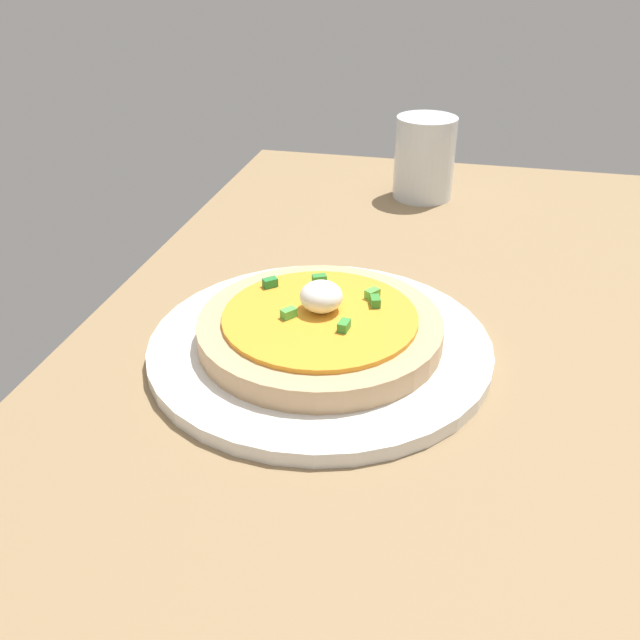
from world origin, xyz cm
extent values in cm
cube|color=#8D714D|center=(0.00, 0.00, 1.65)|extent=(102.85, 64.08, 3.30)
cylinder|color=white|center=(5.71, -9.14, 3.94)|extent=(29.71, 29.71, 1.28)
cylinder|color=tan|center=(5.71, -9.14, 5.63)|extent=(21.05, 21.05, 2.10)
cylinder|color=orange|center=(5.71, -9.14, 6.90)|extent=(16.72, 16.72, 0.43)
ellipsoid|color=white|center=(4.90, -9.21, 8.43)|extent=(3.68, 3.68, 2.64)
cube|color=#318836|center=(0.05, -10.51, 7.51)|extent=(1.27, 1.50, 0.80)
cube|color=#278237|center=(1.70, -14.73, 7.51)|extent=(1.45, 1.49, 0.80)
cube|color=green|center=(7.68, -6.67, 7.51)|extent=(1.37, 0.96, 0.80)
cube|color=#55B647|center=(6.72, -11.61, 7.51)|extent=(1.50, 1.42, 0.80)
cube|color=#55B643|center=(1.70, -5.30, 7.51)|extent=(1.51, 1.38, 0.80)
cube|color=#378A32|center=(3.01, -4.83, 7.51)|extent=(1.45, 1.13, 0.80)
cylinder|color=silver|center=(-35.42, -4.39, 8.65)|extent=(7.96, 7.96, 10.71)
cylinder|color=orange|center=(-35.42, -4.39, 8.03)|extent=(7.00, 7.00, 8.65)
camera|label=1|loc=(55.20, 2.27, 36.37)|focal=38.76mm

